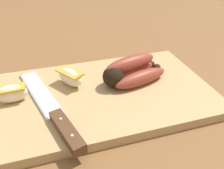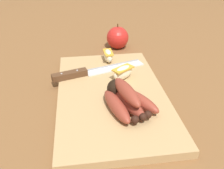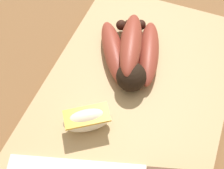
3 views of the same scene
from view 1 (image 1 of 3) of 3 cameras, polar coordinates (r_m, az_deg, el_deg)
ground_plane at (r=0.49m, az=-2.26°, el=-3.46°), size 6.00×6.00×0.00m
cutting_board at (r=0.48m, az=-2.46°, el=-2.20°), size 0.46×0.27×0.02m
banana_bunch at (r=0.50m, az=4.59°, el=3.50°), size 0.15×0.13×0.06m
chefs_knife at (r=0.41m, az=-14.14°, el=-7.65°), size 0.11×0.28×0.02m
apple_wedge_near at (r=0.49m, az=-10.60°, el=1.92°), size 0.06×0.07×0.04m
apple_wedge_middle at (r=0.47m, az=-24.21°, el=-2.05°), size 0.06×0.03×0.04m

